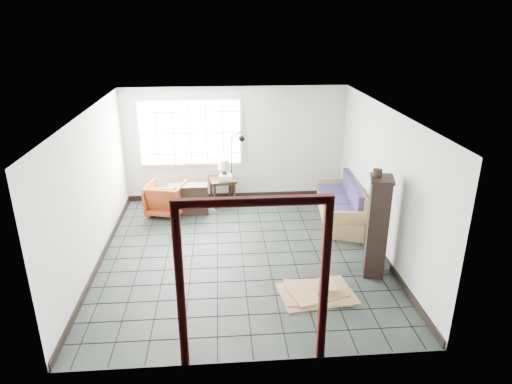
{
  "coord_description": "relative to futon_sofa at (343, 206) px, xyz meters",
  "views": [
    {
      "loc": [
        -0.33,
        -7.28,
        4.05
      ],
      "look_at": [
        0.27,
        0.3,
        1.08
      ],
      "focal_mm": 32.0,
      "sensor_mm": 36.0,
      "label": 1
    }
  ],
  "objects": [
    {
      "name": "futon_sofa",
      "position": [
        0.0,
        0.0,
        0.0
      ],
      "size": [
        0.9,
        1.98,
        0.85
      ],
      "rotation": [
        0.0,
        0.0,
        -0.09
      ],
      "color": "#9B7646",
      "rests_on": "ground"
    },
    {
      "name": "window_panel",
      "position": [
        -3.18,
        1.36,
        1.29
      ],
      "size": [
        2.32,
        0.08,
        1.52
      ],
      "color": "silver",
      "rests_on": "ground"
    },
    {
      "name": "pot",
      "position": [
        -0.09,
        -2.08,
        1.45
      ],
      "size": [
        0.15,
        0.15,
        0.11
      ],
      "rotation": [
        0.0,
        0.0,
        -0.02
      ],
      "color": "black",
      "rests_on": "tall_shelf"
    },
    {
      "name": "tall_shelf",
      "position": [
        -0.03,
        -2.15,
        0.56
      ],
      "size": [
        0.46,
        0.54,
        1.7
      ],
      "rotation": [
        0.0,
        0.0,
        -0.26
      ],
      "color": "black",
      "rests_on": "ground"
    },
    {
      "name": "side_table",
      "position": [
        -2.5,
        1.06,
        0.19
      ],
      "size": [
        0.65,
        0.65,
        0.61
      ],
      "rotation": [
        0.0,
        0.0,
        0.2
      ],
      "color": "black",
      "rests_on": "ground"
    },
    {
      "name": "open_box",
      "position": [
        -0.03,
        -0.83,
        -0.14
      ],
      "size": [
        0.91,
        0.66,
        0.47
      ],
      "rotation": [
        0.0,
        0.0,
        -0.35
      ],
      "color": "brown",
      "rests_on": "ground"
    },
    {
      "name": "cardboard_pile",
      "position": [
        -1.08,
        -2.71,
        -0.27
      ],
      "size": [
        1.22,
        0.94,
        0.16
      ],
      "rotation": [
        0.0,
        0.0,
        0.08
      ],
      "color": "brown",
      "rests_on": "ground"
    },
    {
      "name": "table_lamp",
      "position": [
        -2.45,
        1.07,
        0.61
      ],
      "size": [
        0.35,
        0.35,
        0.44
      ],
      "rotation": [
        0.0,
        0.0,
        0.26
      ],
      "color": "black",
      "rests_on": "side_table"
    },
    {
      "name": "floor_lamp",
      "position": [
        -2.18,
        0.99,
        0.6
      ],
      "size": [
        0.45,
        0.37,
        1.7
      ],
      "rotation": [
        0.0,
        0.0,
        -0.17
      ],
      "color": "black",
      "rests_on": "ground"
    },
    {
      "name": "projector",
      "position": [
        -2.42,
        1.02,
        0.35
      ],
      "size": [
        0.32,
        0.27,
        0.1
      ],
      "rotation": [
        0.0,
        0.0,
        -0.15
      ],
      "color": "silver",
      "rests_on": "side_table"
    },
    {
      "name": "room_shell",
      "position": [
        -2.18,
        -1.31,
        1.37
      ],
      "size": [
        5.02,
        5.52,
        2.61
      ],
      "color": "beige",
      "rests_on": "ground"
    },
    {
      "name": "armchair",
      "position": [
        -3.72,
        0.6,
        0.08
      ],
      "size": [
        0.91,
        0.87,
        0.78
      ],
      "primitive_type": "imported",
      "rotation": [
        0.0,
        0.0,
        2.9
      ],
      "color": "maroon",
      "rests_on": "ground"
    },
    {
      "name": "console_shelf",
      "position": [
        -3.24,
        0.58,
        0.02
      ],
      "size": [
        0.84,
        0.33,
        0.65
      ],
      "rotation": [
        0.0,
        0.0,
        0.01
      ],
      "color": "black",
      "rests_on": "ground"
    },
    {
      "name": "ground",
      "position": [
        -2.18,
        -1.34,
        -0.31
      ],
      "size": [
        5.5,
        5.5,
        0.0
      ],
      "primitive_type": "plane",
      "color": "black",
      "rests_on": "ground"
    },
    {
      "name": "doorway_trim",
      "position": [
        -2.18,
        -4.04,
        1.07
      ],
      "size": [
        1.8,
        0.08,
        2.2
      ],
      "color": "#3A0D0D",
      "rests_on": "ground"
    }
  ]
}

